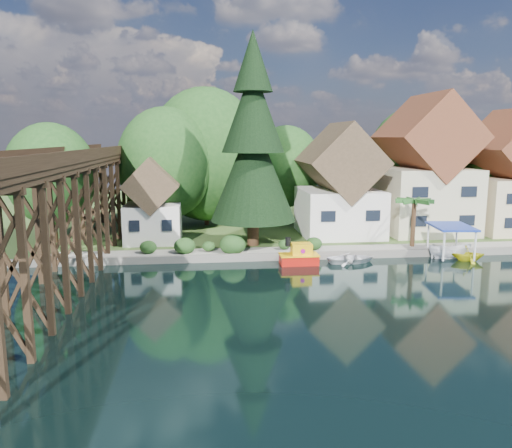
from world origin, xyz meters
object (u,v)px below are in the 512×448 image
Objects in this scene: trestle_bridge at (70,203)px; boat_white_a at (352,258)px; palm_tree at (414,202)px; boat_canopy at (450,244)px; house_left at (339,188)px; shed at (153,206)px; house_center at (425,174)px; tugboat at (299,256)px; boat_yellow at (468,252)px; house_right at (511,180)px; conifer at (253,145)px.

boat_white_a is (21.54, 1.49, -4.94)m from trestle_bridge.
boat_canopy is (2.19, -2.56, -3.25)m from palm_tree.
house_left reaches higher than shed.
house_left is at bearing 128.31° from boat_canopy.
house_center reaches higher than boat_canopy.
tugboat is (-5.80, -9.45, -4.46)m from house_left.
tugboat is 4.35m from boat_white_a.
palm_tree is at bearing 56.32° from boat_yellow.
boat_white_a is (4.34, 0.11, -0.27)m from tugboat.
house_center reaches higher than boat_yellow.
house_center is 9.04m from house_right.
trestle_bridge is at bearing -154.57° from conifer.
house_center is 2.92× the size of boat_canopy.
tugboat is 0.66× the size of boat_canopy.
house_left reaches higher than boat_yellow.
house_center is at bearing 3.18° from house_left.
trestle_bridge is 33.96m from house_center.
tugboat is at bearing 4.58° from trestle_bridge.
palm_tree is at bearing 15.71° from tugboat.
house_right reaches higher than tugboat.
tugboat is (-14.80, -9.95, -5.74)m from house_center.
trestle_bridge is 28.28m from palm_tree.
palm_tree reaches higher than boat_yellow.
shed reaches higher than tugboat.
house_center is at bearing 4.24° from shed.
boat_yellow is (14.01, -0.41, 0.03)m from tugboat.
tugboat is at bearing -33.10° from shed.
conifer is 12.83m from boat_white_a.
palm_tree is 1.16× the size of boat_white_a.
conifer is at bearing 50.20° from boat_white_a.
tugboat is at bearing -58.93° from conifer.
boat_canopy is at bearing -16.71° from conifer.
conifer is 10.70m from tugboat.
conifer reaches higher than boat_canopy.
trestle_bridge reaches higher than shed.
boat_canopy is (30.11, 1.83, -4.13)m from trestle_bridge.
house_right is 4.67× the size of boat_yellow.
shed is (-18.00, -1.50, -1.31)m from house_left.
house_left is 2.81× the size of boat_white_a.
trestle_bridge is 3.55× the size of house_right.
house_center reaches higher than house_right.
house_left reaches higher than boat_canopy.
house_right is 14.84m from boat_canopy.
house_right reaches higher than shed.
shed is at bearing 163.37° from boat_canopy.
shed is (-36.00, -1.50, -1.95)m from house_right.
shed is 14.90m from tugboat.
boat_canopy is at bearing 3.47° from trestle_bridge.
trestle_bridge is at bearing -165.21° from house_right.
house_right is 27.55m from conifer.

